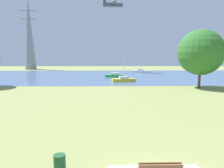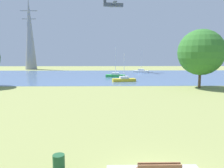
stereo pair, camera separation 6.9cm
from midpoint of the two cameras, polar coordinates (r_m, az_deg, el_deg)
ground_plane at (r=31.07m, az=2.93°, el=-2.60°), size 160.00×160.00×0.00m
litter_bin at (r=11.25m, az=-13.46°, el=-19.29°), size 0.56×0.56×0.80m
water_surface at (r=58.81m, az=1.03°, el=2.18°), size 140.00×40.00×0.02m
sailboat_green at (r=55.03m, az=0.94°, el=2.30°), size 4.97×2.21×7.62m
sailboat_white at (r=70.72m, az=7.57°, el=3.38°), size 5.03×2.98×7.42m
sailboat_yellow at (r=45.67m, az=3.18°, el=1.19°), size 4.98×2.25×5.77m
tree_east_near at (r=39.55m, az=22.13°, el=7.62°), size 7.58×7.58×9.70m
electricity_pylon at (r=91.64m, az=-20.56°, el=12.26°), size 6.40×4.40×27.64m
light_aircraft at (r=75.32m, az=0.31°, el=19.88°), size 6.49×8.47×2.10m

